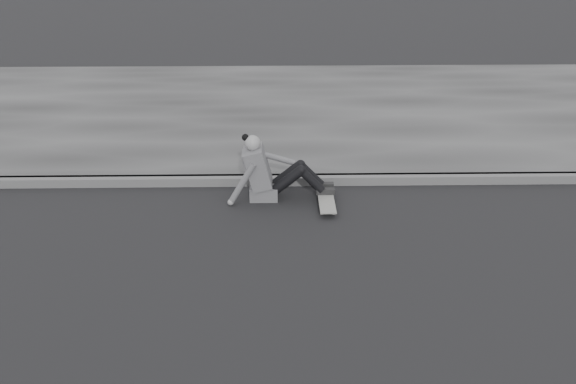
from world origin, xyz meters
The scene contains 5 objects.
ground centered at (0.00, 0.00, 0.00)m, with size 80.00×80.00×0.00m, color black.
curb centered at (0.00, 2.58, 0.06)m, with size 24.00×0.16×0.12m, color #545454.
sidewalk centered at (0.00, 5.60, 0.06)m, with size 24.00×6.00×0.12m, color #393939.
skateboard centered at (-1.02, 1.92, 0.07)m, with size 0.20×0.78×0.09m.
seated_woman centered at (-1.75, 2.16, 0.36)m, with size 1.38×0.46×0.88m.
Camera 1 is at (-1.64, -5.40, 3.65)m, focal length 40.00 mm.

